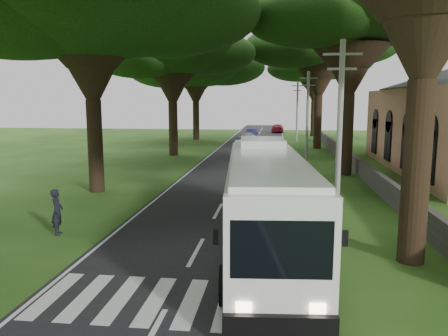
{
  "coord_description": "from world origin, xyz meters",
  "views": [
    {
      "loc": [
        2.84,
        -13.05,
        5.5
      ],
      "look_at": [
        0.29,
        8.06,
        2.2
      ],
      "focal_mm": 35.0,
      "sensor_mm": 36.0,
      "label": 1
    }
  ],
  "objects_px": {
    "pole_mid": "(307,116)",
    "pedestrian": "(57,212)",
    "distant_car_a": "(248,137)",
    "coach_bus": "(266,201)",
    "distant_car_c": "(278,128)",
    "pole_far": "(297,110)",
    "pole_near": "(339,132)",
    "distant_car_b": "(251,134)"
  },
  "relations": [
    {
      "from": "distant_car_a",
      "to": "pedestrian",
      "type": "bearing_deg",
      "value": 99.2
    },
    {
      "from": "pole_far",
      "to": "pedestrian",
      "type": "distance_m",
      "value": 44.19
    },
    {
      "from": "pole_far",
      "to": "pole_near",
      "type": "bearing_deg",
      "value": -90.0
    },
    {
      "from": "distant_car_b",
      "to": "distant_car_c",
      "type": "height_order",
      "value": "distant_car_c"
    },
    {
      "from": "coach_bus",
      "to": "pole_mid",
      "type": "bearing_deg",
      "value": 78.11
    },
    {
      "from": "distant_car_a",
      "to": "pole_mid",
      "type": "bearing_deg",
      "value": 126.51
    },
    {
      "from": "pole_near",
      "to": "pedestrian",
      "type": "bearing_deg",
      "value": -167.68
    },
    {
      "from": "pedestrian",
      "to": "distant_car_c",
      "type": "bearing_deg",
      "value": -24.0
    },
    {
      "from": "coach_bus",
      "to": "distant_car_c",
      "type": "xyz_separation_m",
      "value": [
        0.51,
        60.84,
        -1.22
      ]
    },
    {
      "from": "pole_far",
      "to": "distant_car_a",
      "type": "height_order",
      "value": "pole_far"
    },
    {
      "from": "pole_mid",
      "to": "pedestrian",
      "type": "height_order",
      "value": "pole_mid"
    },
    {
      "from": "pedestrian",
      "to": "pole_near",
      "type": "bearing_deg",
      "value": -93.01
    },
    {
      "from": "distant_car_a",
      "to": "distant_car_c",
      "type": "relative_size",
      "value": 0.88
    },
    {
      "from": "distant_car_c",
      "to": "pole_far",
      "type": "bearing_deg",
      "value": 100.97
    },
    {
      "from": "distant_car_b",
      "to": "pedestrian",
      "type": "relative_size",
      "value": 2.2
    },
    {
      "from": "coach_bus",
      "to": "distant_car_c",
      "type": "height_order",
      "value": "coach_bus"
    },
    {
      "from": "pedestrian",
      "to": "distant_car_b",
      "type": "bearing_deg",
      "value": -21.74
    },
    {
      "from": "distant_car_a",
      "to": "pedestrian",
      "type": "height_order",
      "value": "pedestrian"
    },
    {
      "from": "coach_bus",
      "to": "distant_car_a",
      "type": "xyz_separation_m",
      "value": [
        -3.29,
        41.25,
        -1.19
      ]
    },
    {
      "from": "coach_bus",
      "to": "pole_far",
      "type": "bearing_deg",
      "value": 81.4
    },
    {
      "from": "pole_far",
      "to": "pedestrian",
      "type": "bearing_deg",
      "value": -105.23
    },
    {
      "from": "pole_near",
      "to": "distant_car_c",
      "type": "distance_m",
      "value": 57.24
    },
    {
      "from": "coach_bus",
      "to": "distant_car_b",
      "type": "distance_m",
      "value": 48.4
    },
    {
      "from": "pole_near",
      "to": "coach_bus",
      "type": "bearing_deg",
      "value": -128.7
    },
    {
      "from": "pole_near",
      "to": "coach_bus",
      "type": "height_order",
      "value": "pole_near"
    },
    {
      "from": "distant_car_b",
      "to": "distant_car_c",
      "type": "distance_m",
      "value": 13.13
    },
    {
      "from": "pole_near",
      "to": "pole_far",
      "type": "xyz_separation_m",
      "value": [
        0.0,
        40.0,
        0.0
      ]
    },
    {
      "from": "distant_car_a",
      "to": "distant_car_c",
      "type": "bearing_deg",
      "value": -84.27
    },
    {
      "from": "distant_car_a",
      "to": "distant_car_b",
      "type": "xyz_separation_m",
      "value": [
        -0.0,
        7.02,
        -0.03
      ]
    },
    {
      "from": "coach_bus",
      "to": "distant_car_c",
      "type": "bearing_deg",
      "value": 84.85
    },
    {
      "from": "pole_near",
      "to": "distant_car_b",
      "type": "bearing_deg",
      "value": 98.05
    },
    {
      "from": "distant_car_c",
      "to": "distant_car_a",
      "type": "bearing_deg",
      "value": 81.66
    },
    {
      "from": "pole_near",
      "to": "distant_car_b",
      "type": "distance_m",
      "value": 45.1
    },
    {
      "from": "distant_car_b",
      "to": "distant_car_a",
      "type": "bearing_deg",
      "value": -101.7
    },
    {
      "from": "distant_car_a",
      "to": "distant_car_c",
      "type": "distance_m",
      "value": 19.95
    },
    {
      "from": "pole_near",
      "to": "coach_bus",
      "type": "xyz_separation_m",
      "value": [
        -3.01,
        -3.75,
        -2.23
      ]
    },
    {
      "from": "pole_near",
      "to": "distant_car_a",
      "type": "relative_size",
      "value": 1.88
    },
    {
      "from": "coach_bus",
      "to": "distant_car_a",
      "type": "bearing_deg",
      "value": 89.89
    },
    {
      "from": "pole_mid",
      "to": "distant_car_b",
      "type": "relative_size",
      "value": 1.9
    },
    {
      "from": "pole_far",
      "to": "distant_car_a",
      "type": "distance_m",
      "value": 7.59
    },
    {
      "from": "pole_near",
      "to": "distant_car_c",
      "type": "height_order",
      "value": "pole_near"
    },
    {
      "from": "pole_near",
      "to": "coach_bus",
      "type": "distance_m",
      "value": 5.3
    }
  ]
}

